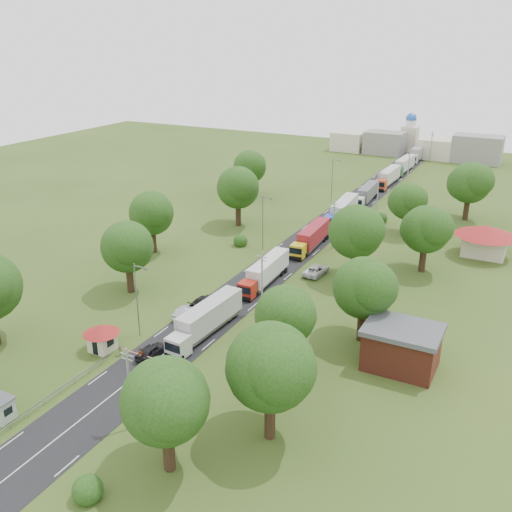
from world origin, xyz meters
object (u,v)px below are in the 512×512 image
Objects in this scene: car_lane_mid at (186,312)px; boom_barrier at (141,355)px; info_sign at (356,212)px; truck_0 at (206,320)px; pedestrian_near at (141,356)px; car_lane_front at (151,351)px; guard_booth at (101,335)px.

boom_barrier is at bearing 100.58° from car_lane_mid.
info_sign is at bearing 83.76° from boom_barrier.
info_sign is 50.97m from truck_0.
boom_barrier is at bearing -96.24° from info_sign.
pedestrian_near reaches higher than car_lane_mid.
car_lane_mid is at bearing 91.66° from pedestrian_near.
pedestrian_near is at bearing 101.14° from car_lane_mid.
info_sign is (6.56, 60.00, 2.11)m from boom_barrier.
truck_0 reaches higher than car_lane_front.
guard_booth is 1.07× the size of info_sign.
boom_barrier is 2.03× the size of car_lane_front.
info_sign is 0.88× the size of car_lane_mid.
guard_booth is at bearing 73.50° from car_lane_mid.
guard_booth is 0.97× the size of car_lane_front.
guard_booth is 6.53m from car_lane_front.
car_lane_front is (-6.20, -58.50, -2.23)m from info_sign.
guard_booth is 0.94× the size of car_lane_mid.
pedestrian_near is at bearing -2.06° from guard_booth.
car_lane_front is 10.69m from car_lane_mid.
truck_0 is 8.30m from car_lane_front.
guard_booth is 12.79m from car_lane_mid.
car_lane_front is at bearing -111.12° from truck_0.
info_sign is 48.75m from car_lane_mid.
guard_booth reaches higher than pedestrian_near.
guard_booth is (-5.84, -0.00, 1.27)m from boom_barrier.
truck_0 is 3.12× the size of car_lane_mid.
car_lane_front is (-2.95, -7.64, -1.36)m from truck_0.
info_sign is at bearing 77.24° from pedestrian_near.
info_sign is (12.40, 60.00, 0.84)m from guard_booth.
pedestrian_near is (-6.41, -60.22, -2.06)m from info_sign.
pedestrian_near is (0.15, -0.22, 0.05)m from boom_barrier.
car_lane_mid is 2.47× the size of pedestrian_near.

